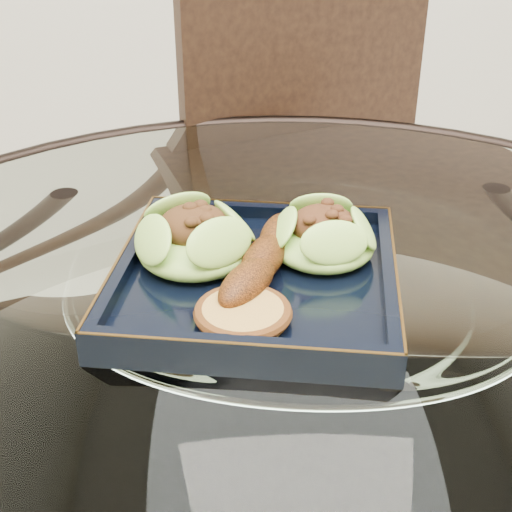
{
  "coord_description": "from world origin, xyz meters",
  "views": [
    {
      "loc": [
        -0.06,
        -0.56,
        1.14
      ],
      "look_at": [
        -0.04,
        0.03,
        0.8
      ],
      "focal_mm": 50.0,
      "sensor_mm": 36.0,
      "label": 1
    }
  ],
  "objects": [
    {
      "name": "crumb_patty",
      "position": [
        -0.05,
        -0.05,
        0.79
      ],
      "size": [
        0.09,
        0.09,
        0.01
      ],
      "primitive_type": "cylinder",
      "rotation": [
        0.0,
        0.0,
        0.16
      ],
      "color": "#C38F41",
      "rests_on": "navy_plate"
    },
    {
      "name": "dining_table",
      "position": [
        -0.0,
        -0.0,
        0.6
      ],
      "size": [
        1.13,
        1.13,
        0.77
      ],
      "color": "white",
      "rests_on": "ground"
    },
    {
      "name": "lettuce_wrap_left",
      "position": [
        -0.1,
        0.06,
        0.8
      ],
      "size": [
        0.13,
        0.13,
        0.04
      ],
      "primitive_type": "ellipsoid",
      "rotation": [
        0.0,
        0.0,
        0.1
      ],
      "color": "#65A630",
      "rests_on": "navy_plate"
    },
    {
      "name": "navy_plate",
      "position": [
        -0.04,
        0.03,
        0.77
      ],
      "size": [
        0.31,
        0.31,
        0.02
      ],
      "primitive_type": "cube",
      "rotation": [
        0.0,
        0.0,
        -0.14
      ],
      "color": "black",
      "rests_on": "dining_table"
    },
    {
      "name": "lettuce_wrap_right",
      "position": [
        0.03,
        0.07,
        0.8
      ],
      "size": [
        0.14,
        0.14,
        0.04
      ],
      "primitive_type": "ellipsoid",
      "rotation": [
        0.0,
        0.0,
        -0.39
      ],
      "color": "#68A630",
      "rests_on": "navy_plate"
    },
    {
      "name": "dining_chair",
      "position": [
        0.11,
        0.5,
        0.6
      ],
      "size": [
        0.61,
        0.61,
        1.08
      ],
      "rotation": [
        0.0,
        0.0,
        0.39
      ],
      "color": "#301D10",
      "rests_on": "ground"
    },
    {
      "name": "roasted_plantain",
      "position": [
        -0.03,
        0.03,
        0.8
      ],
      "size": [
        0.1,
        0.18,
        0.03
      ],
      "primitive_type": "ellipsoid",
      "rotation": [
        0.0,
        0.0,
        1.21
      ],
      "color": "#612B0A",
      "rests_on": "navy_plate"
    }
  ]
}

